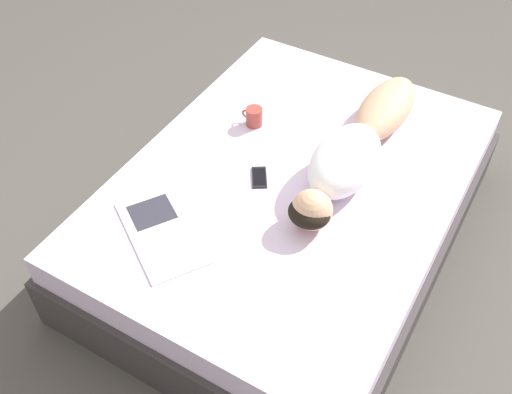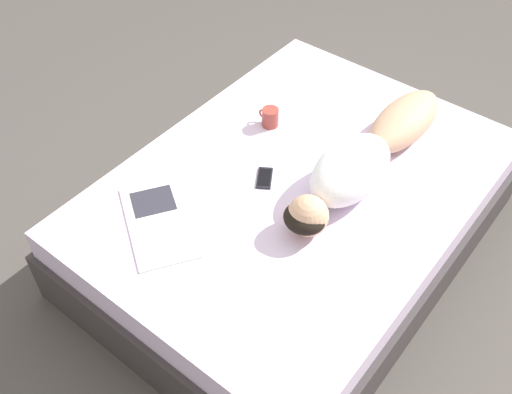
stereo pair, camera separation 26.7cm
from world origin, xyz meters
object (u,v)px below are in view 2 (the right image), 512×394
(person, at_px, (365,157))
(cell_phone, at_px, (265,178))
(open_magazine, at_px, (159,221))
(coffee_mug, at_px, (270,117))

(person, xyz_separation_m, cell_phone, (0.34, 0.32, -0.10))
(open_magazine, relative_size, coffee_mug, 4.92)
(person, distance_m, cell_phone, 0.48)
(coffee_mug, bearing_deg, open_magazine, 91.72)
(coffee_mug, distance_m, cell_phone, 0.40)
(open_magazine, bearing_deg, coffee_mug, -55.18)
(person, distance_m, coffee_mug, 0.57)
(coffee_mug, xyz_separation_m, cell_phone, (-0.22, 0.33, -0.05))
(open_magazine, height_order, cell_phone, same)
(person, relative_size, cell_phone, 7.85)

